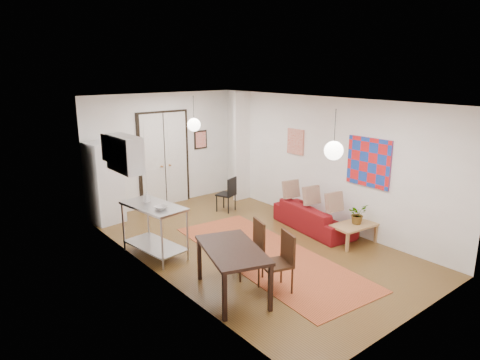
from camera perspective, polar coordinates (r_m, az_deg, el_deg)
floor at (r=8.85m, az=1.37°, el=-8.57°), size 7.00×7.00×0.00m
ceiling at (r=8.15m, az=1.50°, el=10.50°), size 4.20×7.00×0.02m
wall_back at (r=11.22m, az=-10.23°, el=3.98°), size 4.20×0.02×2.90m
wall_front at (r=6.26m, az=22.72°, el=-5.61°), size 4.20×0.02×2.90m
wall_left at (r=7.25m, az=-11.34°, el=-2.00°), size 0.02×7.00×2.90m
wall_right at (r=9.84m, az=10.81°, el=2.44°), size 0.02×7.00×2.90m
double_doors at (r=11.23m, az=-10.06°, el=2.69°), size 1.44×0.06×2.50m
stub_partition at (r=11.46m, az=0.25°, el=4.43°), size 0.50×0.10×2.90m
wall_cabinet at (r=8.54m, az=-15.14°, el=3.41°), size 0.35×1.00×0.70m
painting_popart at (r=9.04m, az=16.79°, el=2.29°), size 0.05×1.00×1.00m
painting_abstract at (r=10.28m, az=7.42°, el=5.09°), size 0.05×0.50×0.60m
poster_back at (r=11.75m, az=-5.26°, el=5.38°), size 0.40×0.03×0.50m
print_left at (r=8.93m, az=-17.35°, el=4.06°), size 0.03×0.44×0.54m
pendant_back at (r=9.82m, az=-6.16°, el=7.34°), size 0.30×0.30×0.80m
pendant_front at (r=6.85m, az=12.39°, el=3.86°), size 0.30×0.30×0.80m
kilim_rug at (r=8.35m, az=3.69°, el=-10.05°), size 2.04×4.58×0.01m
sofa at (r=9.68m, az=9.78°, el=-4.86°), size 2.09×1.05×0.58m
coffee_table at (r=9.06m, az=15.03°, el=-6.04°), size 1.00×0.61×0.42m
potted_plant at (r=9.02m, az=15.39°, el=-4.38°), size 0.40×0.35×0.41m
kitchen_counter at (r=8.29m, az=-11.37°, el=-5.52°), size 0.84×1.40×1.01m
bowl at (r=7.91m, az=-10.49°, el=-3.62°), size 0.28×0.28×0.06m
soap_bottle at (r=8.36m, az=-12.33°, el=-2.18°), size 0.11×0.11×0.21m
fridge at (r=10.31m, az=-17.67°, el=-0.34°), size 0.75×0.75×1.89m
dining_table at (r=6.76m, az=-1.03°, el=-9.76°), size 1.22×1.61×0.79m
dining_chair_near at (r=7.47m, az=0.51°, el=-8.39°), size 0.58×0.72×0.98m
dining_chair_far at (r=6.99m, az=4.21°, el=-10.13°), size 0.58×0.72×0.98m
black_side_chair at (r=10.75m, az=-2.16°, el=-1.42°), size 0.52×0.53×0.87m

